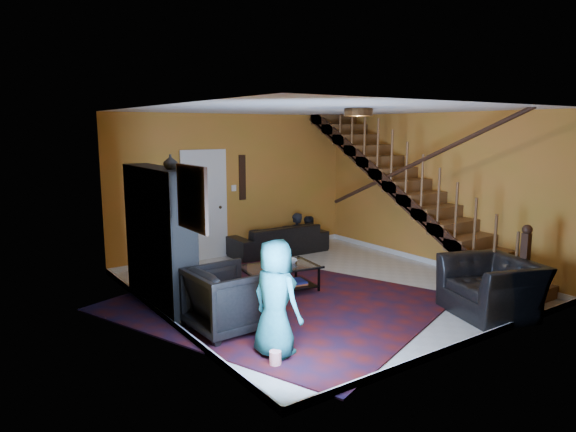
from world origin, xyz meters
The scene contains 21 objects.
floor centered at (0.00, 0.00, 0.00)m, with size 5.50×5.50×0.00m, color beige.
room centered at (-1.33, 1.33, 0.05)m, with size 5.50×5.50×5.50m.
staircase centered at (2.12, 0.00, 1.40)m, with size 0.95×5.02×3.18m.
bookshelf centered at (-2.40, 0.60, 0.96)m, with size 0.35×1.80×2.00m.
door centered at (-0.70, 2.73, 1.02)m, with size 0.82×0.05×2.05m, color silver.
framed_picture centered at (-2.57, -0.90, 1.75)m, with size 0.04×0.74×0.74m, color maroon.
wall_hanging centered at (0.15, 2.73, 1.55)m, with size 0.14×0.03×0.90m, color black.
ceiling_fixture centered at (0.00, -0.80, 2.74)m, with size 0.40×0.40×0.10m, color #3F2814.
rug centered at (-0.98, -0.22, 0.01)m, with size 3.70×4.23×0.02m, color #450E0C.
sofa centered at (0.73, 2.30, 0.29)m, with size 2.02×0.79×0.59m, color black.
armchair_left centered at (-2.05, -0.73, 0.41)m, with size 0.88×0.91×0.83m, color black.
armchair_right centered at (1.19, -2.25, 0.38)m, with size 1.18×1.03×0.76m, color black.
person_adult_a centered at (1.20, 2.35, 0.17)m, with size 0.45×0.30×1.23m, color black.
person_adult_b centered at (1.50, 2.35, 0.12)m, with size 0.55×0.43×1.14m, color black.
person_child centered at (-1.95, -1.66, 0.67)m, with size 0.65×0.42×1.33m, color #19615F.
coffee_table centered at (-0.71, 0.15, 0.25)m, with size 1.24×0.84×0.44m.
cup_a centered at (-0.73, 0.14, 0.49)m, with size 0.12×0.12×0.10m, color #999999.
cup_b centered at (-0.56, 0.06, 0.49)m, with size 0.11×0.11×0.10m, color #999999.
bowl centered at (-0.46, 0.19, 0.47)m, with size 0.23×0.23×0.06m, color #999999.
vase centered at (-2.41, 0.10, 2.10)m, with size 0.18×0.18×0.19m, color #999999.
popcorn_bucket centered at (-2.10, -1.87, 0.09)m, with size 0.13×0.13×0.15m, color red.
Camera 1 is at (-4.93, -6.19, 2.52)m, focal length 32.00 mm.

